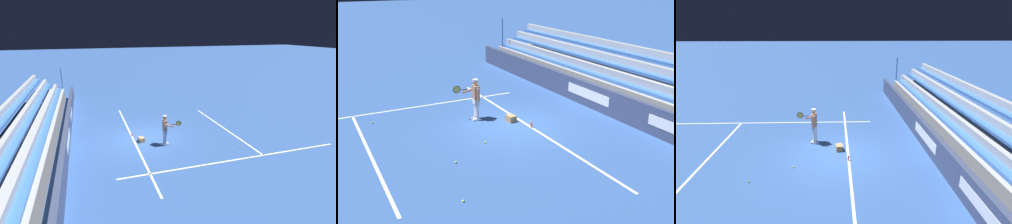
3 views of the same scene
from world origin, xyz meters
TOP-DOWN VIEW (x-y plane):
  - ground_plane at (0.00, 0.00)m, footprint 160.00×160.00m
  - court_baseline_white at (0.00, -0.50)m, footprint 12.00×0.10m
  - court_sideline_white at (4.11, 4.00)m, footprint 0.10×12.00m
  - court_service_line_white at (0.00, 5.50)m, footprint 8.22×0.10m
  - back_wall_sponsor_board at (-0.01, -4.13)m, footprint 22.54×0.25m
  - bleacher_stand at (0.00, -5.96)m, footprint 21.41×2.40m
  - tennis_player at (1.35, 1.07)m, footprint 0.62×0.98m
  - ball_box_cardboard at (0.50, -0.11)m, footprint 0.44×0.35m
  - tennis_ball_by_box at (-0.98, 1.73)m, footprint 0.07×0.07m
  - tennis_ball_toward_net at (-4.15, 3.84)m, footprint 0.07×0.07m
  - tennis_ball_stray_back at (-1.96, 3.21)m, footprint 0.07×0.07m
  - tennis_ball_far_right at (2.88, 4.91)m, footprint 0.07×0.07m
  - water_bottle at (-0.47, -0.49)m, footprint 0.07×0.07m

SIDE VIEW (x-z plane):
  - ground_plane at x=0.00m, z-range 0.00..0.00m
  - court_baseline_white at x=0.00m, z-range 0.00..0.01m
  - court_sideline_white at x=4.11m, z-range 0.00..0.01m
  - court_service_line_white at x=0.00m, z-range 0.00..0.01m
  - tennis_ball_by_box at x=-0.98m, z-range 0.00..0.07m
  - tennis_ball_toward_net at x=-4.15m, z-range 0.00..0.07m
  - tennis_ball_stray_back at x=-1.96m, z-range 0.00..0.07m
  - tennis_ball_far_right at x=2.88m, z-range 0.00..0.07m
  - water_bottle at x=-0.47m, z-range 0.00..0.22m
  - ball_box_cardboard at x=0.50m, z-range 0.00..0.26m
  - back_wall_sponsor_board at x=-0.01m, z-range 0.00..1.10m
  - bleacher_stand at x=0.00m, z-range -0.75..2.20m
  - tennis_player at x=1.35m, z-range 0.04..1.75m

